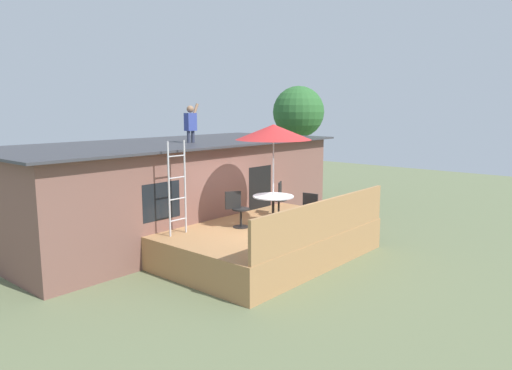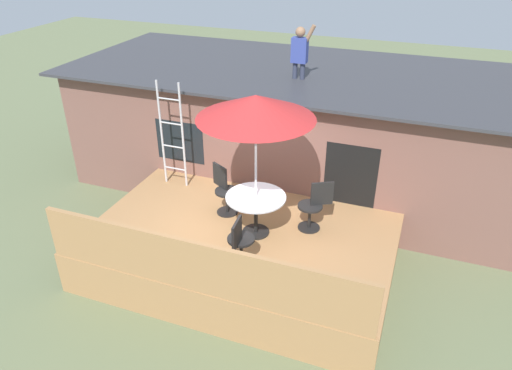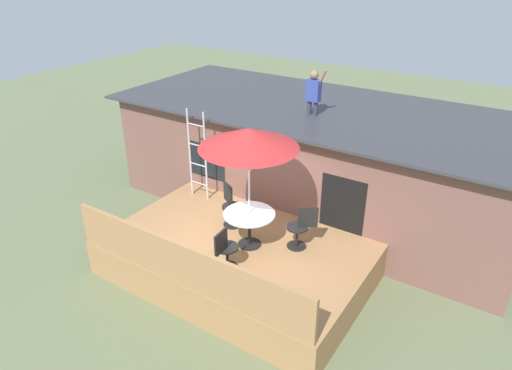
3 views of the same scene
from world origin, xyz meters
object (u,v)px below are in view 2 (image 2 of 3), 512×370
patio_umbrella (256,107)px  patio_chair_left (224,190)px  patio_chair_right (314,206)px  patio_chair_near (240,242)px  patio_table (256,204)px  person_figure (300,49)px  step_ladder (172,135)px

patio_umbrella → patio_chair_left: (-0.80, 0.47, -1.89)m
patio_chair_left → patio_chair_right: same height
patio_chair_near → patio_chair_left: bearing=27.2°
patio_table → person_figure: (-0.14, 2.90, 1.98)m
step_ladder → person_figure: (2.07, 1.80, 1.47)m
patio_umbrella → person_figure: person_figure is taller
patio_chair_right → patio_umbrella: bearing=-0.0°
patio_umbrella → step_ladder: 2.76m
patio_umbrella → step_ladder: patio_umbrella is taller
person_figure → step_ladder: bearing=-138.9°
patio_chair_left → patio_chair_near: (0.89, -1.41, 0.00)m
step_ladder → patio_chair_left: step_ladder is taller
patio_chair_right → step_ladder: bearing=-40.0°
person_figure → patio_table: bearing=-87.3°
step_ladder → patio_chair_right: step_ladder is taller
step_ladder → patio_chair_right: 3.23m
patio_chair_right → patio_chair_near: size_ratio=1.00×
patio_table → step_ladder: step_ladder is taller
patio_table → patio_chair_near: bearing=-85.0°
step_ladder → patio_chair_right: size_ratio=2.39×
patio_umbrella → patio_chair_near: (0.08, -0.94, -1.89)m
step_ladder → patio_chair_near: (2.28, -2.03, -0.64)m
patio_table → patio_umbrella: patio_umbrella is taller
patio_umbrella → patio_chair_left: size_ratio=2.76×
patio_umbrella → person_figure: (-0.14, 2.90, 0.22)m
person_figure → patio_chair_left: size_ratio=1.21×
patio_umbrella → patio_table: bearing=-32.0°
patio_table → patio_umbrella: (-0.00, 0.00, 1.76)m
patio_chair_left → step_ladder: bearing=-173.8°
patio_table → patio_chair_near: patio_chair_near is taller
step_ladder → patio_chair_near: bearing=-41.7°
patio_umbrella → patio_chair_near: patio_umbrella is taller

